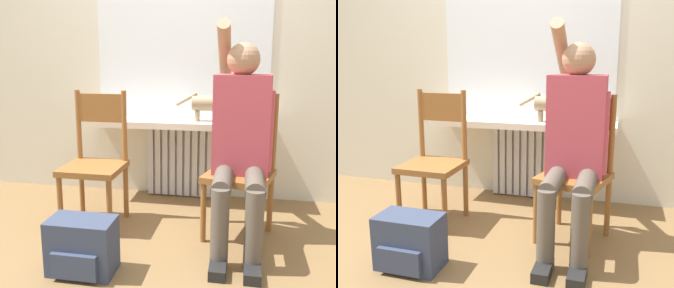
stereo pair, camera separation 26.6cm
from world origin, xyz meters
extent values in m
plane|color=brown|center=(0.00, 0.00, 0.00)|extent=(12.00, 12.00, 0.00)
cube|color=beige|center=(0.00, 1.23, 1.35)|extent=(7.00, 0.06, 2.70)
cube|color=silver|center=(0.00, 1.16, 0.30)|extent=(0.55, 0.05, 0.61)
cube|color=silver|center=(-0.25, 1.12, 0.30)|extent=(0.04, 0.03, 0.58)
cube|color=silver|center=(-0.18, 1.12, 0.30)|extent=(0.04, 0.03, 0.58)
cube|color=silver|center=(-0.12, 1.12, 0.30)|extent=(0.04, 0.03, 0.58)
cube|color=silver|center=(-0.06, 1.12, 0.30)|extent=(0.04, 0.03, 0.58)
cube|color=silver|center=(0.00, 1.12, 0.30)|extent=(0.04, 0.03, 0.58)
cube|color=silver|center=(0.06, 1.12, 0.30)|extent=(0.04, 0.03, 0.58)
cube|color=silver|center=(0.12, 1.12, 0.30)|extent=(0.04, 0.03, 0.58)
cube|color=silver|center=(0.18, 1.12, 0.30)|extent=(0.04, 0.03, 0.58)
cube|color=silver|center=(0.25, 1.12, 0.30)|extent=(0.04, 0.03, 0.58)
cube|color=white|center=(0.00, 1.03, 0.63)|extent=(1.43, 0.34, 0.05)
cube|color=white|center=(0.00, 1.20, 1.35)|extent=(1.37, 0.01, 1.38)
cube|color=brown|center=(-0.48, 0.45, 0.40)|extent=(0.40, 0.40, 0.04)
cylinder|color=brown|center=(-0.65, 0.29, 0.19)|extent=(0.04, 0.04, 0.38)
cylinder|color=brown|center=(-0.32, 0.28, 0.19)|extent=(0.04, 0.04, 0.38)
cylinder|color=brown|center=(-0.65, 0.63, 0.19)|extent=(0.04, 0.04, 0.38)
cylinder|color=brown|center=(-0.31, 0.62, 0.19)|extent=(0.04, 0.04, 0.38)
cylinder|color=brown|center=(-0.65, 0.63, 0.67)|extent=(0.04, 0.04, 0.49)
cylinder|color=brown|center=(-0.31, 0.62, 0.67)|extent=(0.04, 0.04, 0.49)
cube|color=brown|center=(-0.48, 0.62, 0.79)|extent=(0.35, 0.03, 0.20)
cube|color=brown|center=(0.48, 0.45, 0.40)|extent=(0.48, 0.48, 0.04)
cylinder|color=brown|center=(0.27, 0.34, 0.19)|extent=(0.04, 0.04, 0.38)
cylinder|color=brown|center=(0.60, 0.25, 0.19)|extent=(0.04, 0.04, 0.38)
cylinder|color=brown|center=(0.36, 0.66, 0.19)|extent=(0.04, 0.04, 0.38)
cylinder|color=brown|center=(0.69, 0.57, 0.19)|extent=(0.04, 0.04, 0.38)
cylinder|color=brown|center=(0.36, 0.66, 0.67)|extent=(0.04, 0.04, 0.49)
cylinder|color=brown|center=(0.69, 0.57, 0.67)|extent=(0.04, 0.04, 0.49)
cube|color=brown|center=(0.53, 0.62, 0.79)|extent=(0.34, 0.12, 0.20)
cylinder|color=brown|center=(0.39, 0.26, 0.44)|extent=(0.11, 0.44, 0.11)
cylinder|color=brown|center=(0.57, 0.26, 0.44)|extent=(0.11, 0.44, 0.11)
cylinder|color=brown|center=(0.39, 0.04, 0.23)|extent=(0.10, 0.10, 0.46)
cylinder|color=brown|center=(0.57, 0.04, 0.23)|extent=(0.10, 0.10, 0.46)
cube|color=black|center=(0.39, -0.02, 0.03)|extent=(0.09, 0.20, 0.06)
cube|color=black|center=(0.57, -0.02, 0.03)|extent=(0.09, 0.20, 0.06)
cube|color=#B74251|center=(0.48, 0.47, 0.73)|extent=(0.34, 0.20, 0.61)
sphere|color=#A87A5B|center=(0.48, 0.47, 1.12)|extent=(0.20, 0.20, 0.20)
cylinder|color=#A87A5B|center=(0.36, 0.61, 1.16)|extent=(0.08, 0.50, 0.38)
cylinder|color=#B74251|center=(0.64, 0.43, 0.70)|extent=(0.08, 0.08, 0.49)
cylinder|color=#9E896B|center=(0.24, 1.02, 0.79)|extent=(0.25, 0.11, 0.11)
sphere|color=#9E896B|center=(0.39, 1.02, 0.81)|extent=(0.10, 0.10, 0.10)
cone|color=#9E896B|center=(0.39, 0.99, 0.86)|extent=(0.03, 0.03, 0.03)
cone|color=#9E896B|center=(0.39, 1.04, 0.86)|extent=(0.03, 0.03, 0.03)
cylinder|color=#9E896B|center=(0.33, 0.99, 0.70)|extent=(0.03, 0.03, 0.08)
cylinder|color=#9E896B|center=(0.33, 1.04, 0.70)|extent=(0.03, 0.03, 0.08)
cylinder|color=#9E896B|center=(0.15, 0.99, 0.70)|extent=(0.03, 0.03, 0.08)
cylinder|color=#9E896B|center=(0.15, 1.04, 0.70)|extent=(0.03, 0.03, 0.08)
cylinder|color=#9E896B|center=(0.06, 1.02, 0.82)|extent=(0.17, 0.03, 0.11)
cube|color=#333D56|center=(-0.32, -0.14, 0.15)|extent=(0.35, 0.21, 0.30)
cube|color=#333D56|center=(-0.32, -0.26, 0.09)|extent=(0.25, 0.03, 0.13)
camera|label=1|loc=(0.49, -1.95, 1.13)|focal=42.00mm
camera|label=2|loc=(0.75, -1.88, 1.13)|focal=42.00mm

